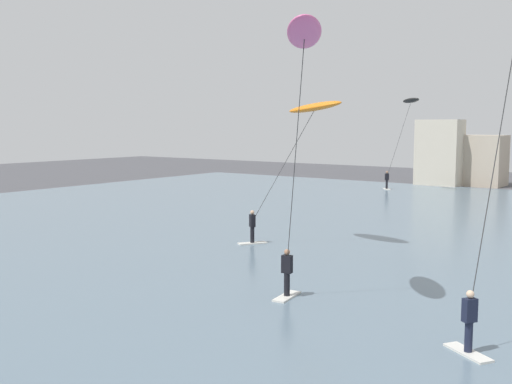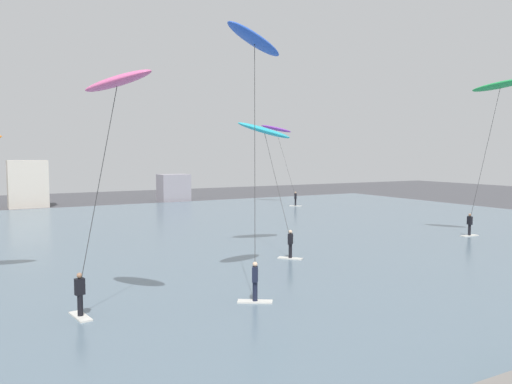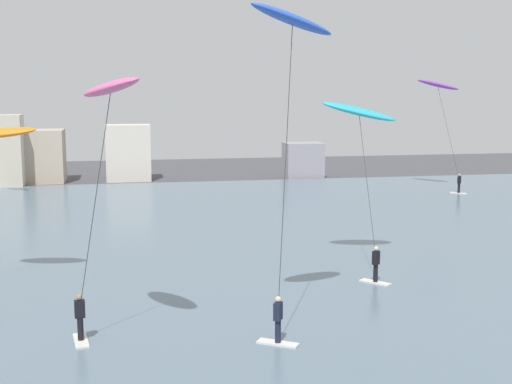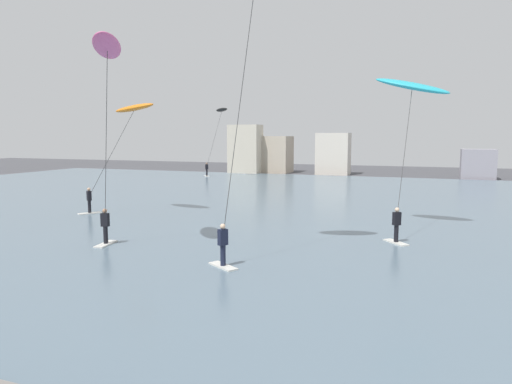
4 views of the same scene
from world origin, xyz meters
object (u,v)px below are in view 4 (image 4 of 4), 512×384
kitesurfer_pink (107,66)px  kitesurfer_orange (130,116)px  kitesurfer_black (220,118)px  kitesurfer_blue (253,1)px  kitesurfer_cyan (411,95)px

kitesurfer_pink → kitesurfer_orange: 10.08m
kitesurfer_black → kitesurfer_orange: size_ratio=1.17×
kitesurfer_pink → kitesurfer_blue: kitesurfer_blue is taller
kitesurfer_blue → kitesurfer_cyan: size_ratio=1.41×
kitesurfer_blue → kitesurfer_cyan: (5.42, 8.28, -2.95)m
kitesurfer_pink → kitesurfer_cyan: size_ratio=1.11×
kitesurfer_blue → kitesurfer_cyan: kitesurfer_blue is taller
kitesurfer_pink → kitesurfer_blue: bearing=7.0°
kitesurfer_blue → kitesurfer_cyan: bearing=56.8°
kitesurfer_black → kitesurfer_orange: bearing=-77.3°
kitesurfer_black → kitesurfer_orange: kitesurfer_black is taller
kitesurfer_black → kitesurfer_cyan: (22.35, -25.65, 0.01)m
kitesurfer_pink → kitesurfer_cyan: bearing=38.2°
kitesurfer_pink → kitesurfer_blue: (6.05, 0.75, 2.14)m
kitesurfer_blue → kitesurfer_pink: bearing=-173.0°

